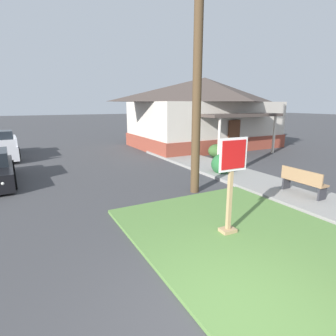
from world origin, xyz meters
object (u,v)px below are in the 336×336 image
street_bench (303,181)px  utility_pole (198,45)px  stop_sign (231,187)px  manhole_cover (154,234)px

street_bench → utility_pole: utility_pole is taller
stop_sign → street_bench: size_ratio=1.52×
street_bench → utility_pole: size_ratio=0.16×
stop_sign → utility_pole: 4.88m
stop_sign → manhole_cover: size_ratio=3.19×
stop_sign → manhole_cover: bearing=150.3°
stop_sign → manhole_cover: (-1.52, 0.87, -1.17)m
utility_pole → street_bench: bearing=-38.4°
stop_sign → utility_pole: bearing=70.3°
stop_sign → street_bench: bearing=13.0°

